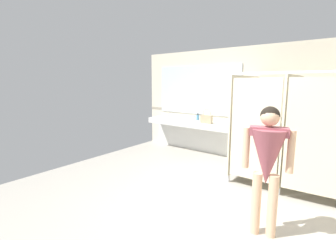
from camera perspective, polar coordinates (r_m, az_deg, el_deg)
The scene contains 10 objects.
ground_plane at distance 3.74m, azimuth 8.20°, elevation -20.89°, with size 6.53×5.84×0.10m, color #9E998E.
wall_back at distance 5.77m, azimuth 21.74°, elevation 3.44°, with size 6.53×0.12×2.63m, color beige.
wall_back_tile_band at distance 5.73m, azimuth 21.41°, elevation 0.75°, with size 6.53×0.01×0.06m, color #9E937F.
vanity_counter at distance 6.29m, azimuth 5.94°, elevation -2.05°, with size 2.49×0.54×0.95m.
mirror_panel at distance 6.34m, azimuth 7.02°, elevation 7.22°, with size 2.39×0.02×1.27m, color silver.
bathroom_stalls at distance 4.56m, azimuth 32.62°, elevation -2.22°, with size 2.66×1.55×1.98m.
person_standing at distance 2.97m, azimuth 22.83°, elevation -8.18°, with size 0.53×0.49×1.55m.
handbag at distance 5.78m, azimuth 9.29°, elevation 0.36°, with size 0.28×0.10×0.35m.
soap_dispenser at distance 6.25m, azimuth 7.18°, elevation 0.65°, with size 0.07×0.07×0.18m.
floor_drain_cover at distance 4.43m, azimuth 9.86°, elevation -15.23°, with size 0.14×0.14×0.01m, color #B7BABF.
Camera 1 is at (1.56, -2.85, 1.81)m, focal length 25.28 mm.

